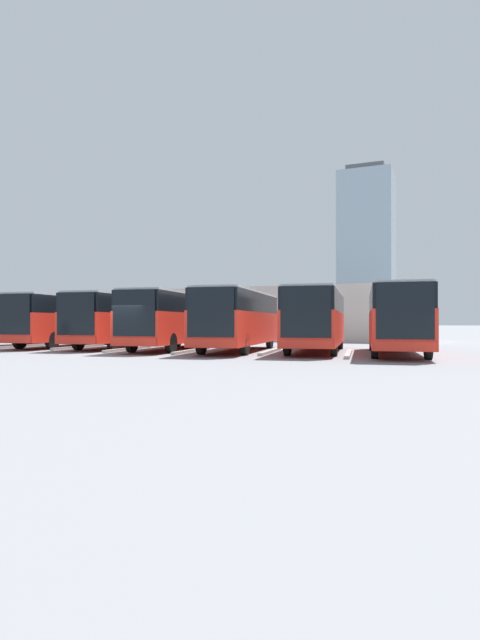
{
  "coord_description": "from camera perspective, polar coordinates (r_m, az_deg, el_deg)",
  "views": [
    {
      "loc": [
        -15.09,
        21.15,
        1.63
      ],
      "look_at": [
        -4.17,
        -5.5,
        1.78
      ],
      "focal_mm": 28.0,
      "sensor_mm": 36.0,
      "label": 1
    }
  ],
  "objects": [
    {
      "name": "bus_0",
      "position": [
        26.75,
        17.42,
        0.27
      ],
      "size": [
        4.16,
        11.29,
        3.41
      ],
      "rotation": [
        0.0,
        0.0,
        0.15
      ],
      "color": "red",
      "rests_on": "ground_plane"
    },
    {
      "name": "office_tower",
      "position": [
        196.0,
        14.3,
        7.86
      ],
      "size": [
        19.56,
        19.56,
        60.09
      ],
      "color": "#93A8B7",
      "rests_on": "ground_plane"
    },
    {
      "name": "bus_2",
      "position": [
        28.39,
        -0.11,
        0.23
      ],
      "size": [
        4.16,
        11.29,
        3.41
      ],
      "rotation": [
        0.0,
        0.0,
        0.15
      ],
      "color": "red",
      "rests_on": "ground_plane"
    },
    {
      "name": "ground_plane",
      "position": [
        26.04,
        -13.22,
        -3.88
      ],
      "size": [
        600.0,
        600.0,
        0.0
      ],
      "primitive_type": "plane",
      "color": "gray"
    },
    {
      "name": "curb_divider_0",
      "position": [
        25.45,
        12.3,
        -3.8
      ],
      "size": [
        1.09,
        5.8,
        0.15
      ],
      "primitive_type": "cube",
      "rotation": [
        0.0,
        0.0,
        0.15
      ],
      "color": "#9E9E99",
      "rests_on": "ground_plane"
    },
    {
      "name": "curb_divider_5",
      "position": [
        36.08,
        -23.36,
        -2.75
      ],
      "size": [
        1.09,
        5.8,
        0.15
      ],
      "primitive_type": "cube",
      "rotation": [
        0.0,
        0.0,
        0.15
      ],
      "color": "#9E9E99",
      "rests_on": "ground_plane"
    },
    {
      "name": "curb_divider_2",
      "position": [
        27.86,
        -5.47,
        -3.5
      ],
      "size": [
        1.09,
        5.8,
        0.15
      ],
      "primitive_type": "cube",
      "rotation": [
        0.0,
        0.0,
        0.15
      ],
      "color": "#9E9E99",
      "rests_on": "ground_plane"
    },
    {
      "name": "curb_divider_1",
      "position": [
        27.04,
        3.52,
        -3.6
      ],
      "size": [
        1.09,
        5.8,
        0.15
      ],
      "primitive_type": "cube",
      "rotation": [
        0.0,
        0.0,
        0.15
      ],
      "color": "#9E9E99",
      "rests_on": "ground_plane"
    },
    {
      "name": "bus_1",
      "position": [
        27.97,
        8.75,
        0.24
      ],
      "size": [
        4.16,
        11.29,
        3.41
      ],
      "rotation": [
        0.0,
        0.0,
        0.15
      ],
      "color": "red",
      "rests_on": "ground_plane"
    },
    {
      "name": "curb_divider_3",
      "position": [
        30.17,
        -12.59,
        -3.25
      ],
      "size": [
        1.09,
        5.8,
        0.15
      ],
      "primitive_type": "cube",
      "rotation": [
        0.0,
        0.0,
        0.15
      ],
      "color": "#9E9E99",
      "rests_on": "ground_plane"
    },
    {
      "name": "bus_4",
      "position": [
        33.31,
        -13.25,
        0.15
      ],
      "size": [
        4.16,
        11.29,
        3.41
      ],
      "rotation": [
        0.0,
        0.0,
        0.15
      ],
      "color": "red",
      "rests_on": "ground_plane"
    },
    {
      "name": "bus_5",
      "position": [
        35.76,
        -19.09,
        0.13
      ],
      "size": [
        4.16,
        11.29,
        3.41
      ],
      "rotation": [
        0.0,
        0.0,
        0.15
      ],
      "color": "red",
      "rests_on": "ground_plane"
    },
    {
      "name": "curb_divider_4",
      "position": [
        33.37,
        -17.88,
        -2.96
      ],
      "size": [
        1.09,
        5.8,
        0.15
      ],
      "primitive_type": "cube",
      "rotation": [
        0.0,
        0.0,
        0.15
      ],
      "color": "#9E9E99",
      "rests_on": "ground_plane"
    },
    {
      "name": "bus_6",
      "position": [
        38.23,
        -24.6,
        0.12
      ],
      "size": [
        4.16,
        11.29,
        3.41
      ],
      "rotation": [
        0.0,
        0.0,
        0.15
      ],
      "color": "red",
      "rests_on": "ground_plane"
    },
    {
      "name": "station_building",
      "position": [
        48.2,
        4.04,
        0.67
      ],
      "size": [
        28.86,
        12.42,
        4.83
      ],
      "color": "beige",
      "rests_on": "ground_plane"
    },
    {
      "name": "bus_3",
      "position": [
        30.37,
        -7.51,
        0.19
      ],
      "size": [
        4.16,
        11.29,
        3.41
      ],
      "rotation": [
        0.0,
        0.0,
        0.15
      ],
      "color": "red",
      "rests_on": "ground_plane"
    }
  ]
}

